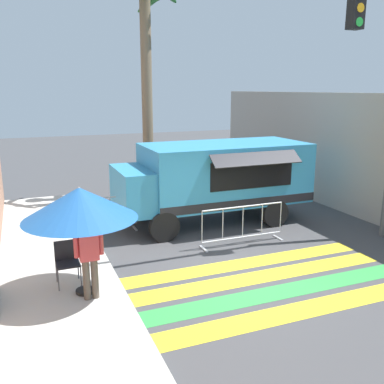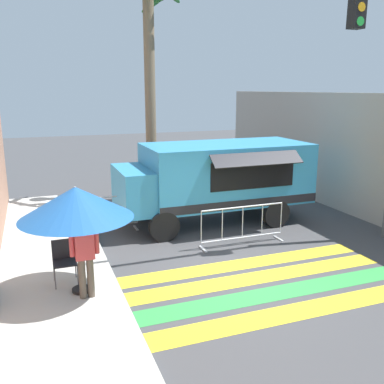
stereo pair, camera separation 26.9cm
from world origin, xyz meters
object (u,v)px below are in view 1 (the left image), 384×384
Objects in this scene: traffic_signal_pole at (374,63)px; palm_tree at (146,51)px; food_truck at (211,176)px; barricade_side at (101,216)px; patio_umbrella at (80,204)px; vendor_person at (89,252)px; barricade_front at (243,225)px; folding_chair at (67,259)px.

palm_tree reaches higher than traffic_signal_pole.
food_truck is 2.81× the size of barricade_side.
patio_umbrella is (-7.18, -0.65, -2.62)m from traffic_signal_pole.
food_truck reaches higher than vendor_person.
food_truck is 3.47× the size of vendor_person.
food_truck is 0.75× the size of palm_tree.
barricade_front is (4.15, 1.84, -0.56)m from vendor_person.
barricade_front is at bearing 162.94° from traffic_signal_pole.
folding_chair is at bearing -167.28° from barricade_front.
vendor_person reaches higher than folding_chair.
food_truck is at bearing 135.64° from traffic_signal_pole.
palm_tree is at bearing 64.48° from patio_umbrella.
folding_chair is 8.58m from palm_tree.
barricade_front is at bearing 36.57° from vendor_person.
traffic_signal_pole is 7.67m from patio_umbrella.
barricade_front is 7.17m from palm_tree.
food_truck is 5.16m from traffic_signal_pole.
food_truck is 2.18m from barricade_front.
patio_umbrella is 4.71m from barricade_front.
patio_umbrella is 1.37m from folding_chair.
patio_umbrella is at bearing -115.52° from palm_tree.
barricade_side is (-3.22, 2.23, -0.01)m from barricade_front.
patio_umbrella is at bearing 117.68° from vendor_person.
barricade_front and barricade_side have the same top height.
barricade_front is 3.91m from barricade_side.
vendor_person is 4.21m from barricade_side.
traffic_signal_pole is (2.95, -2.89, 3.10)m from food_truck.
barricade_front is (4.23, 1.56, -1.39)m from patio_umbrella.
barricade_side is (0.93, 4.07, -0.57)m from vendor_person.
folding_chair is (-4.48, -2.99, -0.76)m from food_truck.
palm_tree is (3.56, 6.38, 4.49)m from folding_chair.
vendor_person is at bearing -172.54° from traffic_signal_pole.
food_truck is at bearing 39.87° from patio_umbrella.
barricade_front is at bearing 17.95° from folding_chair.
patio_umbrella is 4.16m from barricade_side.
vendor_person reaches higher than barricade_side.
vendor_person is (0.08, -0.28, -0.83)m from patio_umbrella.
barricade_side is at bearing 145.25° from barricade_front.
patio_umbrella is at bearing -174.83° from traffic_signal_pole.
traffic_signal_pole is 4.14× the size of vendor_person.
food_truck reaches higher than folding_chair.
patio_umbrella is 8.34m from palm_tree.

